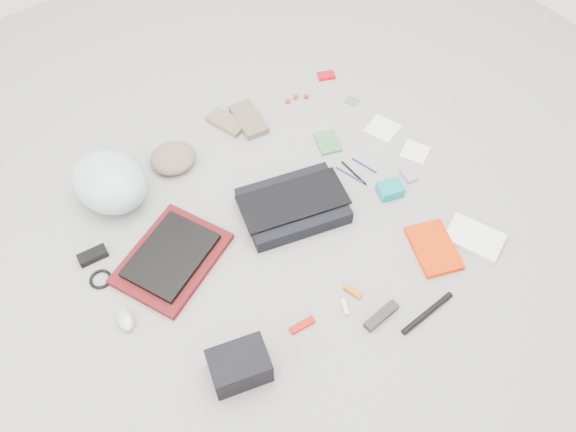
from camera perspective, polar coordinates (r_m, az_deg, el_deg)
ground_plane at (r=2.26m, az=0.00°, el=-0.72°), size 4.00×4.00×0.00m
messenger_bag at (r=2.27m, az=0.51°, el=1.03°), size 0.47×0.38×0.07m
bag_flap at (r=2.24m, az=0.52°, el=1.63°), size 0.46×0.30×0.01m
laptop_sleeve at (r=2.20m, az=-11.70°, el=-4.26°), size 0.50×0.45×0.03m
laptop at (r=2.18m, az=-11.81°, el=-3.93°), size 0.40×0.35×0.02m
bike_helmet at (r=2.37m, az=-17.68°, el=3.34°), size 0.33×0.38×0.20m
beanie at (r=2.48m, az=-11.61°, el=5.80°), size 0.21×0.20×0.07m
mitten_left at (r=2.62m, az=-6.26°, el=9.45°), size 0.14×0.20×0.03m
mitten_right at (r=2.62m, az=-4.01°, el=9.75°), size 0.14×0.23×0.03m
power_brick at (r=2.29m, az=-19.22°, el=-3.81°), size 0.12×0.06×0.03m
cable_coil at (r=2.24m, az=-18.51°, el=-6.10°), size 0.10×0.10×0.01m
mouse at (r=2.12m, az=-16.17°, el=-10.08°), size 0.07×0.10×0.04m
camera_bag at (r=1.93m, az=-4.95°, el=-14.93°), size 0.23×0.19×0.13m
multitool at (r=2.04m, az=1.46°, el=-11.01°), size 0.10×0.04×0.01m
toiletry_tube_white at (r=2.08m, az=5.83°, el=-9.17°), size 0.04×0.06×0.02m
toiletry_tube_orange at (r=2.11m, az=6.55°, el=-7.62°), size 0.04×0.08×0.02m
u_lock at (r=2.08m, az=9.45°, el=-9.97°), size 0.15×0.05×0.03m
bike_pump at (r=2.12m, az=13.98°, el=-9.55°), size 0.25×0.03×0.02m
book_red at (r=2.26m, az=14.57°, el=-3.16°), size 0.23×0.27×0.02m
book_white at (r=2.33m, az=18.42°, el=-2.10°), size 0.21×0.25×0.02m
notepad at (r=2.53m, az=4.06°, el=7.47°), size 0.13×0.15×0.01m
pen_blue at (r=2.42m, az=6.24°, el=4.20°), size 0.05×0.13×0.01m
pen_black at (r=2.43m, az=6.71°, el=4.36°), size 0.01×0.16×0.01m
pen_navy at (r=2.46m, az=7.76°, el=5.10°), size 0.04×0.12×0.01m
accordion_wallet at (r=2.37m, az=10.33°, el=2.65°), size 0.12×0.10×0.05m
card_deck at (r=2.46m, az=12.19°, el=4.07°), size 0.06×0.08×0.01m
napkin_top at (r=2.62m, az=9.58°, el=8.74°), size 0.17×0.17×0.01m
napkin_bottom at (r=2.56m, az=12.79°, el=6.37°), size 0.15×0.15×0.01m
lollipop_a at (r=2.70m, az=-0.02°, el=11.62°), size 0.03×0.03×0.03m
lollipop_b at (r=2.73m, az=0.77°, el=12.05°), size 0.03×0.03×0.02m
lollipop_c at (r=2.73m, az=1.85°, el=12.07°), size 0.03×0.03×0.02m
altoids_tin at (r=2.84m, az=3.90°, el=14.04°), size 0.10×0.08×0.02m
stamp_sheet at (r=2.73m, az=6.50°, el=11.55°), size 0.07×0.08×0.00m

